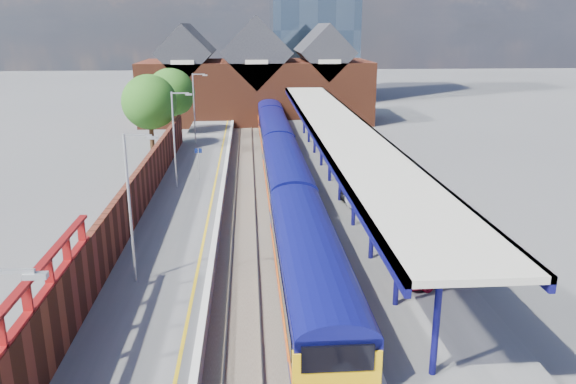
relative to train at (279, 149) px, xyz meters
name	(u,v)px	position (x,y,z in m)	size (l,w,h in m)	color
ground	(262,172)	(-1.49, 0.41, -2.12)	(240.00, 240.00, 0.00)	#5B5B5E
ballast_bed	(266,206)	(-1.49, -9.59, -2.09)	(6.00, 76.00, 0.06)	#473D33
rails	(266,205)	(-1.49, -9.59, -2.00)	(4.51, 76.00, 0.14)	slate
left_platform	(188,202)	(-6.99, -9.59, -1.62)	(5.00, 76.00, 1.00)	#565659
right_platform	(349,198)	(4.51, -9.59, -1.62)	(6.00, 76.00, 1.00)	#565659
coping_left	(221,194)	(-4.64, -9.59, -1.10)	(0.30, 76.00, 0.05)	silver
coping_right	(310,192)	(1.66, -9.59, -1.10)	(0.30, 76.00, 0.05)	silver
yellow_line	(213,194)	(-5.24, -9.59, -1.12)	(0.14, 76.00, 0.01)	yellow
train	(279,149)	(0.00, 0.00, 0.00)	(2.89, 65.91, 3.45)	#0C0E5A
canopy	(339,128)	(3.99, -7.64, 3.13)	(4.50, 52.00, 4.48)	#0F0E52
lamp_post_b	(132,200)	(-7.86, -23.59, 2.87)	(1.48, 0.18, 7.00)	#A5A8AA
lamp_post_c	(176,134)	(-7.86, -7.59, 2.87)	(1.48, 0.18, 7.00)	#A5A8AA
lamp_post_d	(195,104)	(-7.86, 8.41, 2.87)	(1.48, 0.18, 7.00)	#A5A8AA
platform_sign	(199,158)	(-6.49, -5.59, 0.57)	(0.55, 0.08, 2.50)	#A5A8AA
brick_wall	(131,204)	(-9.59, -16.05, 0.33)	(0.35, 50.00, 3.86)	#5B2818
station_building	(256,80)	(-1.49, 28.41, 3.33)	(30.00, 12.12, 13.78)	#5B2818
tree_near	(151,104)	(-11.84, 6.32, 3.23)	(5.20, 5.20, 8.10)	#382314
tree_far	(172,94)	(-10.84, 14.32, 3.23)	(5.20, 5.20, 8.10)	#382314
parked_car_red	(439,269)	(6.02, -24.60, -0.45)	(1.59, 3.96, 1.35)	#A50D28
parked_car_silver	(374,198)	(5.50, -13.26, -0.50)	(1.31, 3.77, 1.24)	#B7B8BD
parked_car_dark	(375,193)	(5.79, -12.33, -0.44)	(1.91, 4.71, 1.37)	black
parked_car_blue	(381,195)	(6.10, -12.66, -0.50)	(2.05, 4.46, 1.24)	navy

